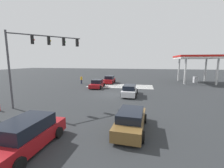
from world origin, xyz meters
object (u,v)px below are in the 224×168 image
(car_3, at_px, (130,90))
(pedestrian, at_px, (81,79))
(car_1, at_px, (131,120))
(car_2, at_px, (97,84))
(traffic_signal_mast, at_px, (38,51))
(car_4, at_px, (25,135))
(car_5, at_px, (109,80))

(car_3, relative_size, pedestrian, 2.89)
(car_1, relative_size, car_2, 1.04)
(traffic_signal_mast, distance_m, car_2, 12.57)
(car_2, height_order, pedestrian, pedestrian)
(pedestrian, bearing_deg, car_4, -27.50)
(traffic_signal_mast, distance_m, car_5, 18.11)
(car_1, distance_m, car_4, 6.17)
(car_2, height_order, car_5, car_5)
(car_1, relative_size, car_3, 0.99)
(car_1, relative_size, car_5, 1.05)
(car_1, height_order, car_2, car_2)
(car_5, xyz_separation_m, pedestrian, (5.47, 2.08, 0.17))
(car_3, height_order, car_4, car_4)
(traffic_signal_mast, bearing_deg, car_2, 31.62)
(car_1, xyz_separation_m, car_4, (5.18, 3.36, 0.09))
(car_1, height_order, car_5, car_5)
(traffic_signal_mast, relative_size, car_5, 1.67)
(traffic_signal_mast, bearing_deg, pedestrian, 52.35)
(car_3, bearing_deg, car_2, 51.62)
(traffic_signal_mast, relative_size, pedestrian, 4.55)
(car_5, bearing_deg, car_1, 14.81)
(car_2, bearing_deg, pedestrian, -131.90)
(car_2, distance_m, car_3, 7.95)
(car_1, xyz_separation_m, car_2, (7.23, -15.36, -0.03))
(traffic_signal_mast, bearing_deg, car_4, -102.76)
(car_4, relative_size, pedestrian, 2.91)
(car_5, bearing_deg, car_3, 24.28)
(traffic_signal_mast, relative_size, car_2, 1.66)
(car_2, xyz_separation_m, car_5, (-0.86, -5.84, 0.08))
(car_2, xyz_separation_m, pedestrian, (4.61, -3.76, 0.26))
(traffic_signal_mast, height_order, car_3, traffic_signal_mast)
(pedestrian, bearing_deg, car_2, 6.79)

